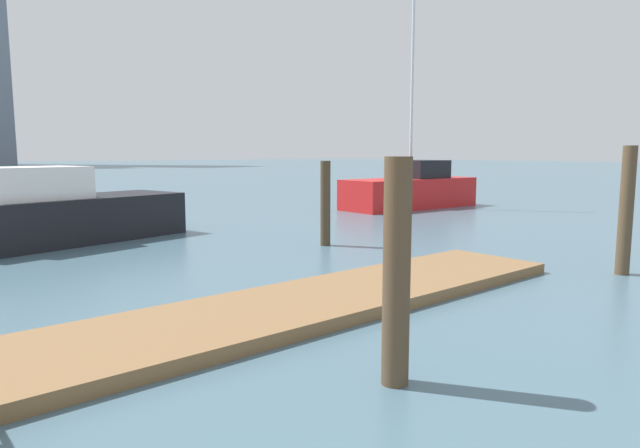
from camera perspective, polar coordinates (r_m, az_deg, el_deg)
ground_plane at (r=15.87m, az=-27.98°, el=-1.65°), size 300.00×300.00×0.00m
floating_dock at (r=7.99m, az=-1.62°, el=-8.32°), size 10.03×2.00×0.18m
dock_piling_0 at (r=13.37m, az=0.57°, el=2.14°), size 0.24×0.24×2.07m
dock_piling_1 at (r=11.58m, az=29.16°, el=1.20°), size 0.25×0.25×2.39m
dock_piling_2 at (r=5.33m, az=7.95°, el=-5.05°), size 0.27×0.27×2.22m
moored_boat_1 at (r=23.10m, az=9.45°, el=3.58°), size 6.24×2.28×9.28m
moored_boat_3 at (r=15.32m, az=-24.84°, el=1.05°), size 5.84×3.24×1.93m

